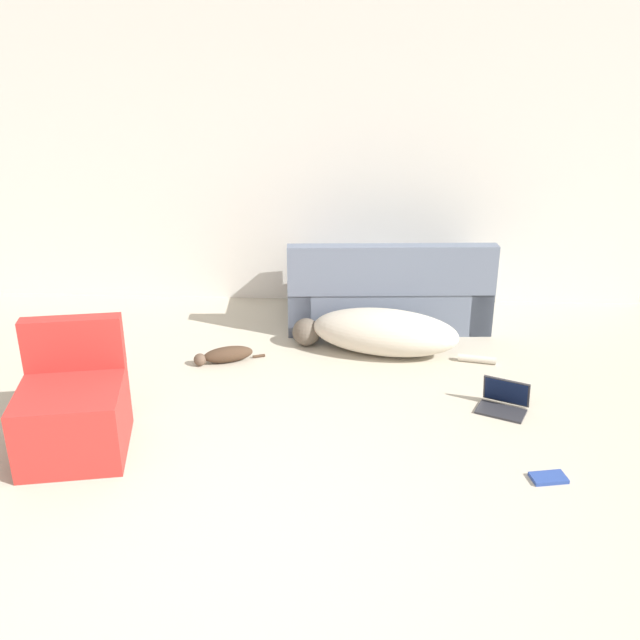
% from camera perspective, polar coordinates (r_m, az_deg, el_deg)
% --- Properties ---
extents(ground_plane, '(20.00, 20.00, 0.00)m').
position_cam_1_polar(ground_plane, '(3.87, -6.97, -18.78)').
color(ground_plane, '#BCB29E').
extents(wall_back, '(6.83, 0.06, 2.78)m').
position_cam_1_polar(wall_back, '(6.85, -2.25, 12.76)').
color(wall_back, silver).
rests_on(wall_back, ground_plane).
extents(couch, '(1.85, 0.98, 0.83)m').
position_cam_1_polar(couch, '(6.57, 5.35, 2.04)').
color(couch, slate).
rests_on(couch, ground_plane).
extents(dog, '(1.71, 0.72, 0.38)m').
position_cam_1_polar(dog, '(5.95, 4.88, -0.98)').
color(dog, beige).
rests_on(dog, ground_plane).
extents(cat, '(0.57, 0.29, 0.13)m').
position_cam_1_polar(cat, '(5.86, -7.60, -2.79)').
color(cat, '#473323').
rests_on(cat, ground_plane).
extents(laptop_open, '(0.41, 0.37, 0.21)m').
position_cam_1_polar(laptop_open, '(5.29, 14.51, -6.19)').
color(laptop_open, '#2D2D33').
rests_on(laptop_open, ground_plane).
extents(book_blue, '(0.23, 0.16, 0.02)m').
position_cam_1_polar(book_blue, '(4.63, 17.82, -11.93)').
color(book_blue, '#28428E').
rests_on(book_blue, ground_plane).
extents(side_chair, '(0.76, 0.79, 0.81)m').
position_cam_1_polar(side_chair, '(4.83, -19.12, -6.85)').
color(side_chair, '#B72D28').
rests_on(side_chair, ground_plane).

